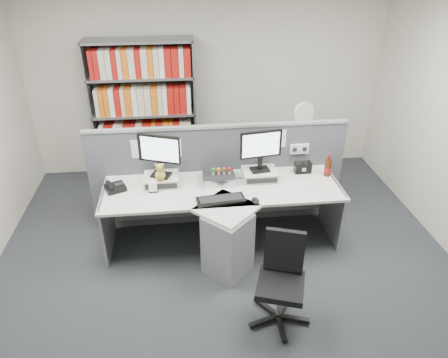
{
  "coord_description": "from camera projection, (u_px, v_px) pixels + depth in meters",
  "views": [
    {
      "loc": [
        -0.41,
        -3.07,
        3.03
      ],
      "look_at": [
        0.0,
        0.65,
        0.92
      ],
      "focal_mm": 33.36,
      "sensor_mm": 36.0,
      "label": 1
    }
  ],
  "objects": [
    {
      "name": "monitor_riser_left",
      "position": [
        161.0,
        180.0,
        4.59
      ],
      "size": [
        0.38,
        0.31,
        0.1
      ],
      "color": "beige",
      "rests_on": "desk"
    },
    {
      "name": "keyboard",
      "position": [
        221.0,
        200.0,
        4.29
      ],
      "size": [
        0.51,
        0.24,
        0.03
      ],
      "color": "black",
      "rests_on": "desk"
    },
    {
      "name": "desktop_pc",
      "position": [
        219.0,
        177.0,
        4.64
      ],
      "size": [
        0.35,
        0.31,
        0.09
      ],
      "color": "black",
      "rests_on": "desk"
    },
    {
      "name": "room_shell",
      "position": [
        233.0,
        123.0,
        3.3
      ],
      "size": [
        5.04,
        5.54,
        2.72
      ],
      "color": "beige",
      "rests_on": "ground"
    },
    {
      "name": "desk_phone",
      "position": [
        115.0,
        187.0,
        4.47
      ],
      "size": [
        0.26,
        0.25,
        0.09
      ],
      "color": "black",
      "rests_on": "desk"
    },
    {
      "name": "filing_cabinet",
      "position": [
        298.0,
        163.0,
        5.85
      ],
      "size": [
        0.45,
        0.61,
        0.7
      ],
      "color": "slate",
      "rests_on": "ground"
    },
    {
      "name": "monitor_left",
      "position": [
        159.0,
        152.0,
        4.42
      ],
      "size": [
        0.45,
        0.21,
        0.48
      ],
      "color": "black",
      "rests_on": "monitor_riser_left"
    },
    {
      "name": "desk",
      "position": [
        225.0,
        219.0,
        4.47
      ],
      "size": [
        2.6,
        1.2,
        0.72
      ],
      "color": "silver",
      "rests_on": "ground"
    },
    {
      "name": "office_chair",
      "position": [
        282.0,
        277.0,
        3.69
      ],
      "size": [
        0.57,
        0.57,
        0.85
      ],
      "color": "silver",
      "rests_on": "ground"
    },
    {
      "name": "cola_bottle",
      "position": [
        328.0,
        168.0,
        4.73
      ],
      "size": [
        0.08,
        0.08,
        0.26
      ],
      "color": "#3F190A",
      "rests_on": "desk"
    },
    {
      "name": "speaker",
      "position": [
        303.0,
        167.0,
        4.81
      ],
      "size": [
        0.19,
        0.1,
        0.13
      ],
      "primitive_type": "cube",
      "color": "black",
      "rests_on": "desk"
    },
    {
      "name": "partition",
      "position": [
        219.0,
        174.0,
        4.95
      ],
      "size": [
        3.0,
        0.08,
        1.27
      ],
      "color": "#4E5159",
      "rests_on": "ground"
    },
    {
      "name": "monitor_riser_right",
      "position": [
        260.0,
        174.0,
        4.69
      ],
      "size": [
        0.38,
        0.31,
        0.1
      ],
      "color": "beige",
      "rests_on": "desk"
    },
    {
      "name": "desk_calendar",
      "position": [
        153.0,
        188.0,
        4.44
      ],
      "size": [
        0.1,
        0.07,
        0.12
      ],
      "color": "black",
      "rests_on": "desk"
    },
    {
      "name": "figurines",
      "position": [
        221.0,
        170.0,
        4.58
      ],
      "size": [
        0.23,
        0.05,
        0.09
      ],
      "color": "beige",
      "rests_on": "desktop_pc"
    },
    {
      "name": "plush_toy",
      "position": [
        160.0,
        173.0,
        4.44
      ],
      "size": [
        0.11,
        0.11,
        0.2
      ],
      "color": "#AA9038",
      "rests_on": "monitor_riser_left"
    },
    {
      "name": "shelving_unit",
      "position": [
        145.0,
        116.0,
        5.73
      ],
      "size": [
        1.41,
        0.4,
        2.0
      ],
      "color": "slate",
      "rests_on": "ground"
    },
    {
      "name": "desk_fan",
      "position": [
        303.0,
        117.0,
        5.51
      ],
      "size": [
        0.32,
        0.2,
        0.55
      ],
      "color": "white",
      "rests_on": "filing_cabinet"
    },
    {
      "name": "monitor_right",
      "position": [
        261.0,
        147.0,
        4.53
      ],
      "size": [
        0.47,
        0.18,
        0.48
      ],
      "color": "black",
      "rests_on": "monitor_riser_right"
    },
    {
      "name": "ground",
      "position": [
        231.0,
        290.0,
        4.18
      ],
      "size": [
        5.5,
        5.5,
        0.0
      ],
      "primitive_type": "plane",
      "color": "#31353A",
      "rests_on": "ground"
    },
    {
      "name": "mouse",
      "position": [
        255.0,
        201.0,
        4.26
      ],
      "size": [
        0.08,
        0.13,
        0.05
      ],
      "primitive_type": "ellipsoid",
      "color": "black",
      "rests_on": "desk"
    }
  ]
}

